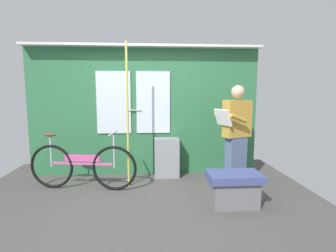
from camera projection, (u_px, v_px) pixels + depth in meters
ground_plane at (145, 203)px, 3.63m from camera, size 5.10×4.21×0.04m
train_door_wall at (144, 109)px, 4.75m from camera, size 4.10×0.28×2.31m
bicycle_near_door at (82, 166)px, 4.07m from camera, size 1.69×0.46×0.91m
passenger_reading_newspaper at (236, 133)px, 4.23m from camera, size 0.62×0.55×1.62m
trash_bin_by_wall at (167, 157)px, 4.68m from camera, size 0.43×0.28×0.70m
handrail_pole at (128, 116)px, 4.09m from camera, size 0.04×0.04×2.27m
bench_seat_corner at (234, 188)px, 3.49m from camera, size 0.70×0.44×0.45m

